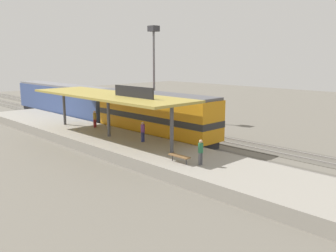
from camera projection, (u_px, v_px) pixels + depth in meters
name	position (u px, v px, depth m)	size (l,w,h in m)	color
ground_plane	(162.00, 135.00, 37.13)	(120.00, 120.00, 0.00)	#666056
track_near	(148.00, 138.00, 35.76)	(3.20, 110.00, 0.16)	#565249
track_far	(180.00, 131.00, 38.91)	(3.20, 110.00, 0.16)	#565249
platform	(109.00, 141.00, 32.53)	(6.00, 44.00, 0.90)	gray
station_canopy	(109.00, 96.00, 31.69)	(5.20, 18.00, 4.70)	#47474C
platform_bench	(179.00, 156.00, 24.27)	(0.44, 1.70, 0.50)	#333338
locomotive	(155.00, 115.00, 34.53)	(2.93, 14.43, 4.44)	#28282D
passenger_carriage_single	(63.00, 100.00, 47.21)	(2.90, 20.00, 4.24)	#28282D
freight_car	(127.00, 105.00, 45.04)	(2.80, 12.00, 3.54)	#28282D
light_mast	(154.00, 53.00, 44.92)	(1.10, 1.10, 11.70)	slate
person_waiting	(201.00, 151.00, 23.69)	(0.34, 0.34, 1.71)	#4C4C51
person_walking	(95.00, 118.00, 36.32)	(0.34, 0.34, 1.71)	maroon
person_boarding	(143.00, 131.00, 30.17)	(0.34, 0.34, 1.71)	navy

